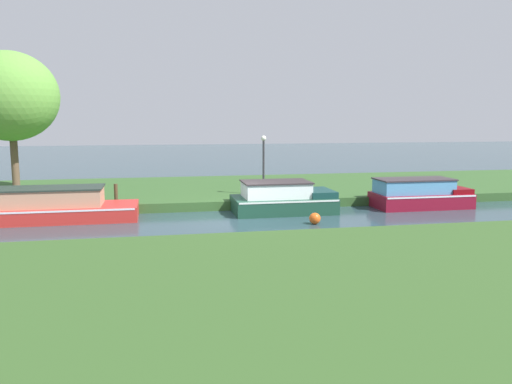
{
  "coord_description": "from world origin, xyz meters",
  "views": [
    {
      "loc": [
        -3.13,
        -19.53,
        3.95
      ],
      "look_at": [
        0.94,
        1.2,
        0.9
      ],
      "focal_mm": 35.76,
      "sensor_mm": 36.0,
      "label": 1
    }
  ],
  "objects": [
    {
      "name": "ground_plane",
      "position": [
        0.0,
        0.0,
        0.0
      ],
      "size": [
        120.0,
        120.0,
        0.0
      ],
      "primitive_type": "plane",
      "color": "#29424A"
    },
    {
      "name": "riverbank_far",
      "position": [
        0.0,
        7.0,
        0.2
      ],
      "size": [
        72.0,
        10.0,
        0.4
      ],
      "primitive_type": "cube",
      "color": "#315627",
      "rests_on": "ground_plane"
    },
    {
      "name": "riverbank_near",
      "position": [
        0.0,
        -9.0,
        0.2
      ],
      "size": [
        72.0,
        10.0,
        0.4
      ],
      "primitive_type": "cube",
      "color": "#315222",
      "rests_on": "ground_plane"
    },
    {
      "name": "maroon_barge",
      "position": [
        8.42,
        1.2,
        0.58
      ],
      "size": [
        4.24,
        2.0,
        1.31
      ],
      "color": "maroon",
      "rests_on": "ground_plane"
    },
    {
      "name": "red_narrowboat",
      "position": [
        -7.74,
        1.2,
        0.54
      ],
      "size": [
        7.72,
        2.26,
        1.31
      ],
      "color": "red",
      "rests_on": "ground_plane"
    },
    {
      "name": "forest_cruiser",
      "position": [
        2.1,
        1.2,
        0.57
      ],
      "size": [
        4.26,
        2.34,
        1.34
      ],
      "color": "#1B4331",
      "rests_on": "ground_plane"
    },
    {
      "name": "willow_tree_left",
      "position": [
        -10.03,
        7.33,
        5.01
      ],
      "size": [
        4.65,
        4.22,
        6.79
      ],
      "color": "brown",
      "rests_on": "riverbank_far"
    },
    {
      "name": "lamp_post",
      "position": [
        1.78,
        3.62,
        2.16
      ],
      "size": [
        0.24,
        0.24,
        2.77
      ],
      "color": "#333338",
      "rests_on": "riverbank_far"
    },
    {
      "name": "mooring_post_near",
      "position": [
        -7.52,
        2.73,
        0.73
      ],
      "size": [
        0.18,
        0.18,
        0.67
      ],
      "primitive_type": "cylinder",
      "color": "#483D2A",
      "rests_on": "riverbank_far"
    },
    {
      "name": "mooring_post_far",
      "position": [
        -4.86,
        2.73,
        0.8
      ],
      "size": [
        0.16,
        0.16,
        0.79
      ],
      "primitive_type": "cylinder",
      "color": "#443822",
      "rests_on": "riverbank_far"
    },
    {
      "name": "channel_buoy",
      "position": [
        2.69,
        -1.44,
        0.22
      ],
      "size": [
        0.43,
        0.43,
        0.43
      ],
      "primitive_type": "sphere",
      "color": "#E55919",
      "rests_on": "ground_plane"
    }
  ]
}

